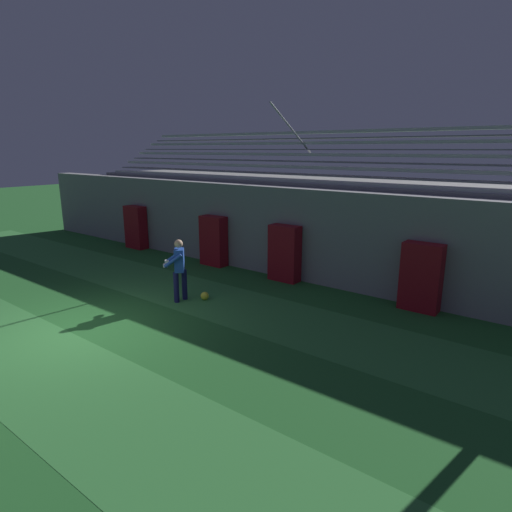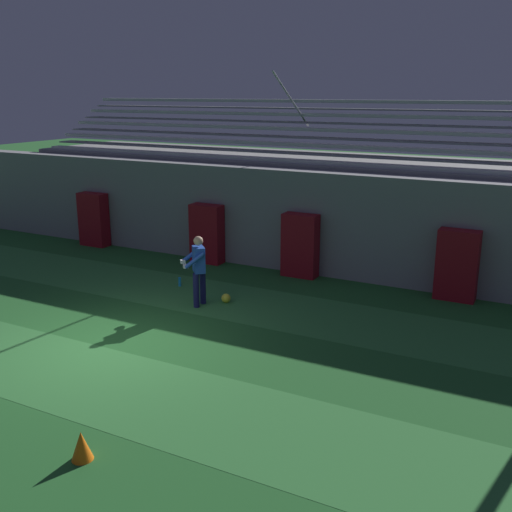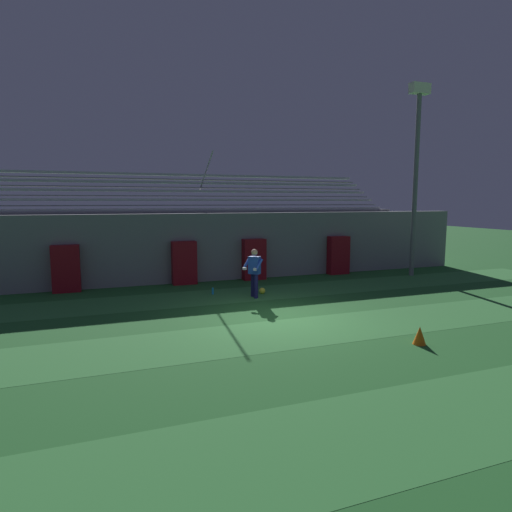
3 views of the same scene
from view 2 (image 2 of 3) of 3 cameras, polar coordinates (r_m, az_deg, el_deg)
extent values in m
plane|color=#236028|center=(12.35, -13.63, -8.22)|extent=(80.00, 80.00, 0.00)
cube|color=#337A38|center=(11.49, -18.01, -10.41)|extent=(28.00, 2.34, 0.01)
cube|color=#337A38|center=(14.83, -5.14, -3.76)|extent=(28.00, 2.34, 0.01)
cube|color=gray|center=(17.10, 0.45, 3.75)|extent=(24.00, 0.60, 2.80)
cube|color=maroon|center=(17.46, -4.70, 2.13)|extent=(0.96, 0.44, 1.72)
cube|color=maroon|center=(16.12, 4.23, 1.00)|extent=(0.96, 0.44, 1.72)
cube|color=maroon|center=(20.06, -15.20, 3.37)|extent=(0.96, 0.44, 1.72)
cube|color=maroon|center=(15.04, 18.61, -0.84)|extent=(0.96, 0.44, 1.72)
cube|color=gray|center=(19.17, 3.68, 5.15)|extent=(18.00, 3.90, 2.90)
cube|color=#B7B7BC|center=(17.52, 1.60, 9.16)|extent=(17.10, 0.36, 0.10)
cube|color=gray|center=(17.36, 1.30, 8.34)|extent=(17.10, 0.60, 0.04)
cube|color=#B7B7BC|center=(18.11, 2.60, 10.63)|extent=(17.10, 0.36, 0.10)
cube|color=gray|center=(17.95, 2.31, 9.85)|extent=(17.10, 0.60, 0.04)
cube|color=#B7B7BC|center=(18.71, 3.54, 12.00)|extent=(17.10, 0.36, 0.10)
cube|color=gray|center=(18.54, 3.27, 11.26)|extent=(17.10, 0.60, 0.04)
cube|color=#B7B7BC|center=(19.33, 4.44, 13.28)|extent=(17.10, 0.36, 0.10)
cube|color=gray|center=(19.16, 4.18, 12.58)|extent=(17.10, 0.60, 0.04)
cube|color=#B7B7BC|center=(19.97, 5.29, 14.48)|extent=(17.10, 0.36, 0.10)
cube|color=gray|center=(19.79, 5.04, 13.81)|extent=(17.10, 0.60, 0.04)
cylinder|color=#B7B7BC|center=(18.43, 3.41, 14.59)|extent=(0.06, 2.63, 1.65)
cylinder|color=#19194C|center=(13.94, -5.72, -3.28)|extent=(0.20, 0.20, 0.82)
cylinder|color=#19194C|center=(14.18, -5.09, -2.94)|extent=(0.20, 0.20, 0.82)
cube|color=#234CB2|center=(13.85, -5.48, -0.32)|extent=(0.44, 0.44, 0.60)
sphere|color=tan|center=(13.74, -5.52, 1.44)|extent=(0.22, 0.22, 0.22)
cylinder|color=#234CB2|center=(13.58, -5.87, -0.43)|extent=(0.41, 0.40, 0.37)
cylinder|color=#234CB2|center=(14.04, -6.22, 0.09)|extent=(0.41, 0.40, 0.37)
cube|color=silver|center=(13.63, -6.71, -0.97)|extent=(0.16, 0.16, 0.08)
cube|color=silver|center=(14.00, -6.99, -0.53)|extent=(0.16, 0.16, 0.08)
sphere|color=yellow|center=(14.28, -2.88, -4.04)|extent=(0.22, 0.22, 0.22)
cone|color=orange|center=(8.86, -16.28, -16.95)|extent=(0.30, 0.30, 0.42)
cylinder|color=#1E8CD8|center=(15.55, -7.28, -2.45)|extent=(0.07, 0.07, 0.24)
camera|label=1|loc=(4.04, 39.22, -1.36)|focal=30.00mm
camera|label=3|loc=(12.61, -72.14, -2.65)|focal=30.00mm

